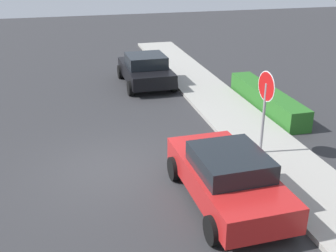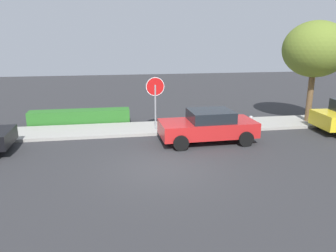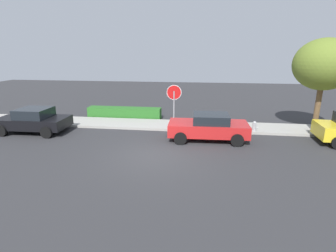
# 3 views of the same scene
# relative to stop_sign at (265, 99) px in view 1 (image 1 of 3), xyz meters

# --- Properties ---
(ground_plane) EXTENTS (60.00, 60.00, 0.00)m
(ground_plane) POSITION_rel_stop_sign_xyz_m (-0.36, -4.48, -1.84)
(ground_plane) COLOR #2D2D30
(sidewalk_curb) EXTENTS (32.00, 2.21, 0.14)m
(sidewalk_curb) POSITION_rel_stop_sign_xyz_m (-0.36, 0.43, -1.77)
(sidewalk_curb) COLOR #9E9B93
(sidewalk_curb) RESTS_ON ground_plane
(stop_sign) EXTENTS (0.88, 0.08, 2.64)m
(stop_sign) POSITION_rel_stop_sign_xyz_m (0.00, 0.00, 0.00)
(stop_sign) COLOR gray
(stop_sign) RESTS_ON ground_plane
(parked_car_red) EXTENTS (4.17, 2.13, 1.40)m
(parked_car_red) POSITION_rel_stop_sign_xyz_m (2.05, -1.91, -1.12)
(parked_car_red) COLOR red
(parked_car_red) RESTS_ON ground_plane
(parked_car_black) EXTENTS (3.93, 2.17, 1.42)m
(parked_car_black) POSITION_rel_stop_sign_xyz_m (-7.93, -1.88, -1.13)
(parked_car_black) COLOR black
(parked_car_black) RESTS_ON ground_plane
(front_yard_hedge) EXTENTS (5.14, 0.84, 0.77)m
(front_yard_hedge) POSITION_rel_stop_sign_xyz_m (-3.73, 2.05, -1.46)
(front_yard_hedge) COLOR #286623
(front_yard_hedge) RESTS_ON ground_plane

